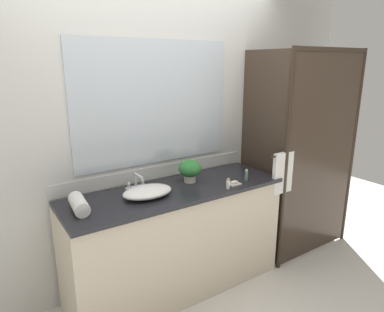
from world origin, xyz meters
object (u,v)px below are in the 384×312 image
at_px(soap_dish, 234,183).
at_px(rolled_towel_near_edge, 79,204).
at_px(potted_plant, 190,169).
at_px(sink_basin, 147,192).
at_px(faucet, 136,184).
at_px(amenity_bottle_conditioner, 228,184).
at_px(amenity_bottle_lotion, 246,175).

relative_size(soap_dish, rolled_towel_near_edge, 0.39).
bearing_deg(rolled_towel_near_edge, potted_plant, 4.79).
xyz_separation_m(soap_dish, rolled_towel_near_edge, (-1.21, 0.18, 0.04)).
bearing_deg(sink_basin, faucet, 90.00).
bearing_deg(faucet, amenity_bottle_conditioner, -33.18).
distance_m(soap_dish, amenity_bottle_conditioner, 0.11).
distance_m(potted_plant, soap_dish, 0.38).
xyz_separation_m(potted_plant, rolled_towel_near_edge, (-0.95, -0.08, -0.06)).
bearing_deg(amenity_bottle_conditioner, sink_basin, 161.44).
relative_size(potted_plant, soap_dish, 1.93).
bearing_deg(amenity_bottle_conditioner, amenity_bottle_lotion, 13.84).
distance_m(amenity_bottle_conditioner, rolled_towel_near_edge, 1.13).
bearing_deg(faucet, sink_basin, -90.00).
height_order(amenity_bottle_lotion, rolled_towel_near_edge, rolled_towel_near_edge).
relative_size(faucet, amenity_bottle_conditioner, 2.02).
height_order(faucet, amenity_bottle_lotion, faucet).
distance_m(potted_plant, amenity_bottle_conditioner, 0.35).
height_order(amenity_bottle_conditioner, rolled_towel_near_edge, rolled_towel_near_edge).
relative_size(sink_basin, faucet, 2.25).
height_order(potted_plant, amenity_bottle_conditioner, potted_plant).
bearing_deg(amenity_bottle_lotion, rolled_towel_near_edge, 173.25).
relative_size(potted_plant, amenity_bottle_lotion, 1.92).
bearing_deg(potted_plant, amenity_bottle_lotion, -30.12).
bearing_deg(amenity_bottle_conditioner, rolled_towel_near_edge, 168.71).
xyz_separation_m(faucet, potted_plant, (0.44, -0.10, 0.07)).
bearing_deg(sink_basin, potted_plant, 12.26).
xyz_separation_m(amenity_bottle_lotion, rolled_towel_near_edge, (-1.36, 0.16, 0.00)).
distance_m(sink_basin, potted_plant, 0.46).
xyz_separation_m(sink_basin, amenity_bottle_lotion, (0.86, -0.14, 0.01)).
bearing_deg(rolled_towel_near_edge, faucet, 19.38).
distance_m(sink_basin, amenity_bottle_conditioner, 0.64).
relative_size(faucet, amenity_bottle_lotion, 1.69).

